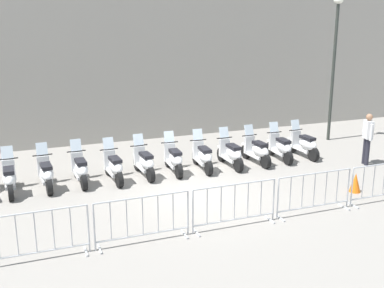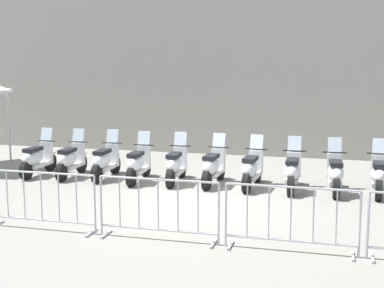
{
  "view_description": "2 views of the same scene",
  "coord_description": "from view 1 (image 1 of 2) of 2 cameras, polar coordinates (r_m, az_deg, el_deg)",
  "views": [
    {
      "loc": [
        -6.52,
        -10.45,
        4.7
      ],
      "look_at": [
        0.93,
        1.79,
        0.89
      ],
      "focal_mm": 43.81,
      "sensor_mm": 36.0,
      "label": 1
    },
    {
      "loc": [
        0.87,
        -10.73,
        2.91
      ],
      "look_at": [
        -0.19,
        1.85,
        1.03
      ],
      "focal_mm": 48.63,
      "sensor_mm": 36.0,
      "label": 2
    }
  ],
  "objects": [
    {
      "name": "officer_near_row_end",
      "position": [
        16.55,
        20.59,
        0.92
      ],
      "size": [
        0.35,
        0.5,
        1.73
      ],
      "color": "#23232D",
      "rests_on": "ground"
    },
    {
      "name": "motorcycle_9",
      "position": [
        16.36,
        10.74,
        -0.43
      ],
      "size": [
        0.72,
        1.7,
        1.24
      ],
      "color": "black",
      "rests_on": "ground"
    },
    {
      "name": "motorcycle_4",
      "position": [
        14.46,
        -5.8,
        -2.28
      ],
      "size": [
        0.6,
        1.72,
        1.24
      ],
      "color": "black",
      "rests_on": "ground"
    },
    {
      "name": "barrier_segment_2",
      "position": [
        11.0,
        5.21,
        -7.5
      ],
      "size": [
        2.09,
        0.77,
        1.07
      ],
      "color": "#B2B5B7",
      "rests_on": "ground"
    },
    {
      "name": "motorcycle_7",
      "position": [
        15.38,
        4.77,
        -1.21
      ],
      "size": [
        0.64,
        1.72,
        1.24
      ],
      "color": "black",
      "rests_on": "ground"
    },
    {
      "name": "motorcycle_0",
      "position": [
        13.93,
        -21.33,
        -3.93
      ],
      "size": [
        0.64,
        1.72,
        1.24
      ],
      "color": "black",
      "rests_on": "ground"
    },
    {
      "name": "motorcycle_10",
      "position": [
        16.93,
        13.49,
        -0.08
      ],
      "size": [
        0.6,
        1.72,
        1.24
      ],
      "color": "black",
      "rests_on": "ground"
    },
    {
      "name": "barrier_segment_3",
      "position": [
        12.09,
        14.65,
        -5.84
      ],
      "size": [
        2.09,
        0.77,
        1.07
      ],
      "color": "#B2B5B7",
      "rests_on": "ground"
    },
    {
      "name": "barrier_segment_1",
      "position": [
        10.27,
        -6.01,
        -9.19
      ],
      "size": [
        2.09,
        0.77,
        1.07
      ],
      "color": "#B2B5B7",
      "rests_on": "ground"
    },
    {
      "name": "barrier_segment_0",
      "position": [
        9.99,
        -18.49,
        -10.66
      ],
      "size": [
        2.09,
        0.77,
        1.07
      ],
      "color": "#B2B5B7",
      "rests_on": "ground"
    },
    {
      "name": "ground_plane",
      "position": [
        13.19,
        0.58,
        -6.01
      ],
      "size": [
        120.0,
        120.0,
        0.0
      ],
      "primitive_type": "plane",
      "color": "gray"
    },
    {
      "name": "street_lamp",
      "position": [
        19.24,
        16.94,
        10.18
      ],
      "size": [
        0.36,
        0.36,
        5.5
      ],
      "color": "#2D332D",
      "rests_on": "ground"
    },
    {
      "name": "motorcycle_3",
      "position": [
        14.15,
        -9.47,
        -2.8
      ],
      "size": [
        0.6,
        1.72,
        1.24
      ],
      "color": "black",
      "rests_on": "ground"
    },
    {
      "name": "motorcycle_1",
      "position": [
        13.99,
        -17.35,
        -3.49
      ],
      "size": [
        0.59,
        1.72,
        1.24
      ],
      "color": "black",
      "rests_on": "ground"
    },
    {
      "name": "motorcycle_6",
      "position": [
        15.02,
        1.35,
        -1.55
      ],
      "size": [
        0.72,
        1.7,
        1.24
      ],
      "color": "black",
      "rests_on": "ground"
    },
    {
      "name": "motorcycle_8",
      "position": [
        15.83,
        7.92,
        -0.83
      ],
      "size": [
        0.6,
        1.72,
        1.24
      ],
      "color": "black",
      "rests_on": "ground"
    },
    {
      "name": "motorcycle_2",
      "position": [
        14.13,
        -13.46,
        -3.03
      ],
      "size": [
        0.62,
        1.72,
        1.24
      ],
      "color": "black",
      "rests_on": "ground"
    },
    {
      "name": "barrier_segment_4",
      "position": [
        13.45,
        22.31,
        -4.37
      ],
      "size": [
        2.09,
        0.77,
        1.07
      ],
      "color": "#B2B5B7",
      "rests_on": "ground"
    },
    {
      "name": "traffic_cone",
      "position": [
        13.97,
        19.26,
        -4.46
      ],
      "size": [
        0.32,
        0.32,
        0.55
      ],
      "primitive_type": "cone",
      "color": "orange",
      "rests_on": "ground"
    },
    {
      "name": "motorcycle_5",
      "position": [
        14.74,
        -2.21,
        -1.88
      ],
      "size": [
        0.71,
        1.71,
        1.24
      ],
      "color": "black",
      "rests_on": "ground"
    }
  ]
}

